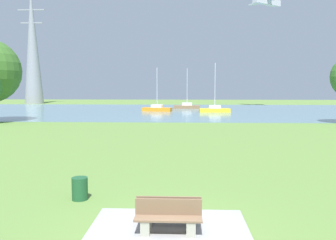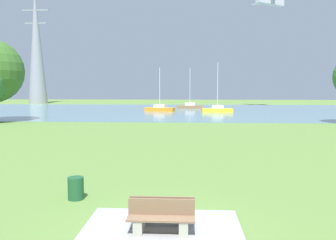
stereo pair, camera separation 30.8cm
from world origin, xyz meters
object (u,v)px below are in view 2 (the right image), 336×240
electricity_pylon (36,46)px  litter_bin (76,188)px  bench_facing_inland (161,220)px  sailboat_brown (190,106)px  sailboat_yellow (217,109)px  bench_facing_water (162,213)px  light_aircraft (270,1)px  sailboat_orange (160,109)px

electricity_pylon → litter_bin: bearing=-65.8°
bench_facing_inland → sailboat_brown: sailboat_brown is taller
bench_facing_inland → electricity_pylon: size_ratio=0.07×
sailboat_brown → bench_facing_inland: bearing=-91.1°
sailboat_yellow → sailboat_brown: size_ratio=1.04×
bench_facing_water → light_aircraft: bearing=74.8°
bench_facing_inland → sailboat_yellow: bearing=83.4°
light_aircraft → sailboat_orange: bearing=-150.8°
litter_bin → sailboat_orange: 45.36m
bench_facing_inland → litter_bin: bench_facing_inland is taller
bench_facing_water → sailboat_brown: size_ratio=0.24×
bench_facing_water → bench_facing_inland: (0.00, -0.54, 0.00)m
bench_facing_inland → sailboat_brown: (1.12, 55.67, -0.00)m
litter_bin → electricity_pylon: size_ratio=0.03×
bench_facing_water → electricity_pylon: 82.95m
sailboat_orange → electricity_pylon: 42.99m
sailboat_yellow → sailboat_brown: (-4.25, 9.15, -0.00)m
electricity_pylon → sailboat_yellow: bearing=-34.3°
sailboat_brown → electricity_pylon: size_ratio=0.27×
bench_facing_water → light_aircraft: light_aircraft is taller
bench_facing_water → bench_facing_inland: size_ratio=1.00×
bench_facing_inland → sailboat_orange: sailboat_orange is taller
litter_bin → sailboat_yellow: size_ratio=0.10×
sailboat_brown → light_aircraft: (14.86, 3.79, 19.47)m
light_aircraft → bench_facing_inland: bearing=-105.0°
bench_facing_water → bench_facing_inland: same height
electricity_pylon → light_aircraft: 53.83m
bench_facing_inland → litter_bin: size_ratio=2.25×
sailboat_yellow → light_aircraft: 25.67m
litter_bin → sailboat_brown: bearing=85.2°
sailboat_brown → light_aircraft: light_aircraft is taller
bench_facing_inland → sailboat_yellow: (5.37, 46.52, 0.00)m
litter_bin → electricity_pylon: bearing=114.2°
sailboat_yellow → light_aircraft: light_aircraft is taller
bench_facing_water → electricity_pylon: (-35.38, 73.83, 13.32)m
litter_bin → light_aircraft: bearing=71.2°
bench_facing_inland → litter_bin: (-3.27, 3.00, -0.07)m
bench_facing_inland → litter_bin: bearing=137.4°
bench_facing_water → sailboat_yellow: sailboat_yellow is taller
bench_facing_inland → bench_facing_water: bearing=90.0°
sailboat_orange → light_aircraft: light_aircraft is taller
sailboat_brown → electricity_pylon: (-36.50, 18.70, 13.32)m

